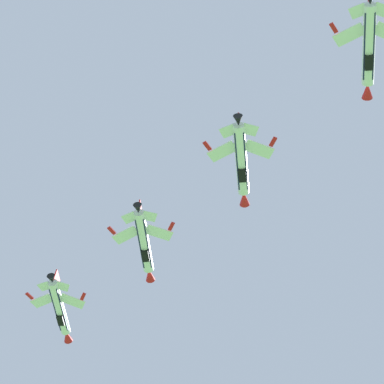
% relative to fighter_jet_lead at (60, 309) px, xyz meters
% --- Properties ---
extents(fighter_jet_lead, '(10.31, 15.66, 4.38)m').
position_rel_fighter_jet_lead_xyz_m(fighter_jet_lead, '(0.00, 0.00, 0.00)').
color(fighter_jet_lead, white).
extents(fighter_jet_left_wing, '(10.34, 15.66, 4.34)m').
position_rel_fighter_jet_lead_xyz_m(fighter_jet_left_wing, '(20.19, -9.46, -1.55)').
color(fighter_jet_left_wing, white).
extents(fighter_jet_right_wing, '(10.34, 15.66, 4.36)m').
position_rel_fighter_jet_lead_xyz_m(fighter_jet_right_wing, '(40.27, -19.63, -2.93)').
color(fighter_jet_right_wing, white).
extents(fighter_jet_left_outer, '(10.31, 15.66, 4.38)m').
position_rel_fighter_jet_lead_xyz_m(fighter_jet_left_outer, '(62.24, -29.10, -0.16)').
color(fighter_jet_left_outer, white).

